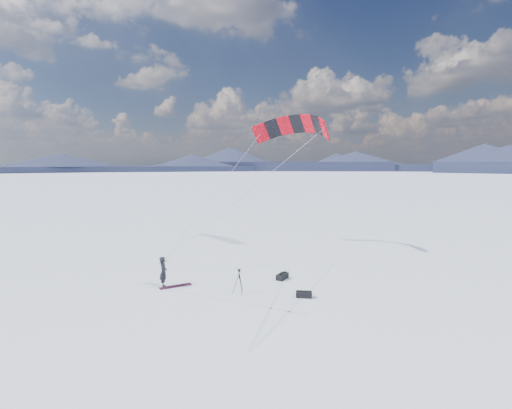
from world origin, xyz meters
TOP-DOWN VIEW (x-y plane):
  - ground at (0.00, 0.00)m, footprint 1800.00×1800.00m
  - horizon_hills at (-0.00, 0.00)m, footprint 704.47×706.88m
  - snow_tracks at (-1.98, 0.09)m, footprint 13.93×9.84m
  - snowkiter at (-1.92, 2.00)m, footprint 0.50×0.66m
  - snowboard at (-1.36, 1.80)m, footprint 1.68×0.33m
  - tripod at (1.03, -0.82)m, footprint 0.61×0.54m
  - gear_bag_a at (4.18, 0.06)m, footprint 0.92×0.75m
  - gear_bag_b at (3.49, -2.81)m, footprint 0.83×0.75m
  - power_kite at (9.07, 5.97)m, footprint 12.44×6.97m

SIDE VIEW (x-z plane):
  - ground at x=0.00m, z-range 0.00..0.00m
  - snowkiter at x=-1.92m, z-range -0.81..0.81m
  - snow_tracks at x=-1.98m, z-range 0.00..0.01m
  - snowboard at x=-1.36m, z-range 0.00..0.04m
  - gear_bag_b at x=3.49m, z-range -0.02..0.33m
  - gear_bag_a at x=4.18m, z-range -0.02..0.35m
  - tripod at x=1.03m, z-range 0.18..1.42m
  - horizon_hills at x=0.00m, z-range -0.73..8.63m
  - power_kite at x=9.07m, z-range 4.70..13.33m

